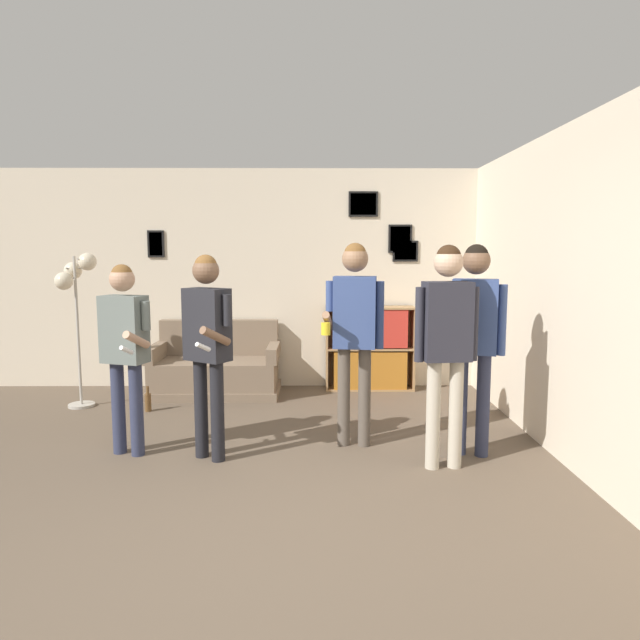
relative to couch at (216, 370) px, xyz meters
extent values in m
plane|color=brown|center=(0.72, -3.73, -0.29)|extent=(20.00, 20.00, 0.00)
cube|color=beige|center=(0.72, 0.42, 1.06)|extent=(7.31, 0.06, 2.70)
cube|color=black|center=(2.30, 0.38, 1.41)|extent=(0.31, 0.02, 0.26)
cube|color=gray|center=(2.30, 0.37, 1.41)|extent=(0.27, 0.01, 0.21)
cube|color=black|center=(2.23, 0.38, 1.56)|extent=(0.29, 0.02, 0.34)
cube|color=beige|center=(2.23, 0.37, 1.56)|extent=(0.25, 0.01, 0.30)
cube|color=black|center=(1.78, 0.38, 1.98)|extent=(0.36, 0.02, 0.31)
cube|color=beige|center=(1.78, 0.37, 1.98)|extent=(0.31, 0.01, 0.26)
cube|color=black|center=(-0.77, 0.38, 1.50)|extent=(0.20, 0.02, 0.33)
cube|color=beige|center=(-0.77, 0.37, 1.50)|extent=(0.16, 0.01, 0.29)
cube|color=beige|center=(3.20, -1.67, 1.06)|extent=(0.06, 6.52, 2.70)
cube|color=#7A6651|center=(0.00, -0.05, -0.24)|extent=(1.51, 0.80, 0.10)
cube|color=#7A6651|center=(0.00, -0.05, -0.03)|extent=(1.45, 0.74, 0.32)
cube|color=#7A6651|center=(0.00, 0.28, 0.35)|extent=(1.45, 0.14, 0.44)
cube|color=#7A6651|center=(-0.69, -0.05, 0.22)|extent=(0.12, 0.74, 0.18)
cube|color=#7A6651|center=(0.69, -0.05, 0.22)|extent=(0.12, 0.74, 0.18)
cube|color=#A87F51|center=(1.33, 0.20, 0.23)|extent=(0.02, 0.30, 1.03)
cube|color=#A87F51|center=(2.38, 0.20, 0.23)|extent=(0.02, 0.30, 1.03)
cube|color=#A87F51|center=(1.86, 0.34, 0.23)|extent=(1.08, 0.01, 1.03)
cube|color=#A87F51|center=(1.86, 0.20, -0.28)|extent=(1.03, 0.30, 0.02)
cube|color=#A87F51|center=(1.86, 0.20, 0.73)|extent=(1.03, 0.30, 0.02)
cube|color=#A87F51|center=(1.86, 0.20, 0.23)|extent=(1.03, 0.30, 0.02)
cube|color=#B77023|center=(1.86, 0.19, -0.03)|extent=(0.89, 0.26, 0.46)
cube|color=red|center=(1.86, 0.19, 0.48)|extent=(0.89, 0.26, 0.46)
cylinder|color=#ADA89E|center=(-1.39, -0.57, -0.27)|extent=(0.28, 0.28, 0.03)
cylinder|color=#ADA89E|center=(-1.39, -0.57, 0.55)|extent=(0.03, 0.03, 1.62)
cylinder|color=#ADA89E|center=(-1.32, -0.57, 1.33)|extent=(0.02, 0.16, 0.02)
sphere|color=beige|center=(-1.25, -0.57, 1.30)|extent=(0.19, 0.19, 0.19)
cylinder|color=#ADA89E|center=(-1.42, -0.50, 1.23)|extent=(0.15, 0.09, 0.02)
sphere|color=beige|center=(-1.46, -0.44, 1.20)|extent=(0.19, 0.19, 0.19)
cylinder|color=#ADA89E|center=(-1.42, -0.63, 1.13)|extent=(0.15, 0.09, 0.02)
sphere|color=beige|center=(-1.46, -0.69, 1.10)|extent=(0.19, 0.19, 0.19)
cylinder|color=#2D334C|center=(-0.47, -2.02, 0.10)|extent=(0.11, 0.11, 0.78)
cylinder|color=#2D334C|center=(-0.30, -2.08, 0.10)|extent=(0.11, 0.11, 0.78)
cube|color=slate|center=(-0.38, -2.05, 0.77)|extent=(0.41, 0.31, 0.55)
sphere|color=tan|center=(-0.38, -2.05, 1.18)|extent=(0.20, 0.20, 0.20)
sphere|color=brown|center=(-0.38, -2.05, 1.22)|extent=(0.17, 0.17, 0.17)
cylinder|color=slate|center=(-0.18, -2.12, 0.89)|extent=(0.07, 0.07, 0.24)
cylinder|color=tan|center=(-0.22, -2.24, 0.71)|extent=(0.15, 0.29, 0.18)
cylinder|color=white|center=(-0.26, -2.37, 0.65)|extent=(0.08, 0.14, 0.09)
cylinder|color=slate|center=(-0.59, -1.98, 0.75)|extent=(0.07, 0.07, 0.52)
cylinder|color=black|center=(0.25, -2.12, 0.12)|extent=(0.11, 0.11, 0.82)
cylinder|color=black|center=(0.40, -2.21, 0.12)|extent=(0.11, 0.11, 0.82)
cube|color=#232328|center=(0.32, -2.17, 0.83)|extent=(0.41, 0.36, 0.58)
sphere|color=brown|center=(0.32, -2.17, 1.26)|extent=(0.21, 0.21, 0.21)
sphere|color=brown|center=(0.32, -2.17, 1.29)|extent=(0.18, 0.18, 0.18)
cylinder|color=#232328|center=(0.50, -2.28, 0.95)|extent=(0.07, 0.07, 0.25)
cylinder|color=brown|center=(0.43, -2.40, 0.77)|extent=(0.22, 0.29, 0.18)
cylinder|color=white|center=(0.35, -2.51, 0.70)|extent=(0.11, 0.14, 0.09)
cylinder|color=#232328|center=(0.14, -2.05, 0.80)|extent=(0.07, 0.07, 0.55)
cylinder|color=brown|center=(1.44, -1.83, 0.15)|extent=(0.11, 0.11, 0.87)
cylinder|color=brown|center=(1.62, -1.86, 0.15)|extent=(0.11, 0.11, 0.87)
cube|color=#384C84|center=(1.53, -1.85, 0.89)|extent=(0.38, 0.25, 0.62)
sphere|color=#997051|center=(1.53, -1.85, 1.35)|extent=(0.22, 0.22, 0.22)
sphere|color=brown|center=(1.53, -1.85, 1.38)|extent=(0.19, 0.19, 0.19)
cylinder|color=#384C84|center=(1.74, -1.88, 0.87)|extent=(0.07, 0.07, 0.58)
cylinder|color=#384C84|center=(1.31, -1.82, 1.03)|extent=(0.07, 0.07, 0.26)
cylinder|color=#997051|center=(1.29, -1.96, 0.83)|extent=(0.11, 0.32, 0.19)
cylinder|color=yellow|center=(1.27, -2.10, 0.78)|extent=(0.08, 0.08, 0.10)
cylinder|color=#B7AD99|center=(2.11, -2.38, 0.14)|extent=(0.11, 0.11, 0.86)
cylinder|color=#B7AD99|center=(2.29, -2.37, 0.14)|extent=(0.11, 0.11, 0.86)
cube|color=#282833|center=(2.20, -2.37, 0.88)|extent=(0.38, 0.24, 0.61)
sphere|color=#D1A889|center=(2.20, -2.37, 1.33)|extent=(0.22, 0.22, 0.22)
sphere|color=#382314|center=(2.20, -2.37, 1.36)|extent=(0.19, 0.19, 0.19)
cylinder|color=#282833|center=(2.41, -2.35, 0.85)|extent=(0.07, 0.07, 0.57)
cylinder|color=#282833|center=(1.98, -2.40, 0.85)|extent=(0.07, 0.07, 0.57)
cylinder|color=#2D334C|center=(2.40, -2.07, 0.14)|extent=(0.11, 0.11, 0.86)
cylinder|color=#2D334C|center=(2.57, -2.12, 0.14)|extent=(0.11, 0.11, 0.86)
cube|color=#384C84|center=(2.49, -2.09, 0.88)|extent=(0.40, 0.30, 0.61)
sphere|color=brown|center=(2.49, -2.09, 1.33)|extent=(0.22, 0.22, 0.22)
sphere|color=black|center=(2.49, -2.09, 1.37)|extent=(0.19, 0.19, 0.19)
cylinder|color=#384C84|center=(2.69, -2.16, 0.86)|extent=(0.07, 0.07, 0.57)
cylinder|color=#384C84|center=(2.28, -2.03, 0.86)|extent=(0.07, 0.07, 0.57)
cylinder|color=brown|center=(-0.60, -0.76, -0.19)|extent=(0.07, 0.07, 0.19)
cylinder|color=brown|center=(-0.60, -0.76, -0.06)|extent=(0.03, 0.03, 0.08)
cylinder|color=red|center=(1.71, 0.20, 0.79)|extent=(0.08, 0.08, 0.10)
camera|label=1|loc=(1.19, -6.70, 1.41)|focal=32.00mm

